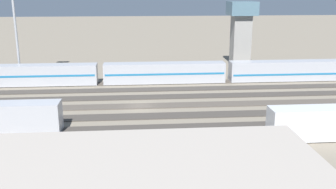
% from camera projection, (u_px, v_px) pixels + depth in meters
% --- Properties ---
extents(ground_plane, '(400.00, 400.00, 0.00)m').
position_uv_depth(ground_plane, '(139.00, 106.00, 59.72)').
color(ground_plane, '#756B5B').
extents(track_bed_0, '(140.00, 2.80, 0.12)m').
position_uv_depth(track_bed_0, '(138.00, 83.00, 74.13)').
color(track_bed_0, '#4C443D').
rests_on(track_bed_0, ground_plane).
extents(track_bed_1, '(140.00, 2.80, 0.12)m').
position_uv_depth(track_bed_1, '(139.00, 90.00, 69.32)').
color(track_bed_1, '#3D3833').
rests_on(track_bed_1, ground_plane).
extents(track_bed_2, '(140.00, 2.80, 0.12)m').
position_uv_depth(track_bed_2, '(139.00, 97.00, 64.51)').
color(track_bed_2, '#3D3833').
rests_on(track_bed_2, ground_plane).
extents(track_bed_3, '(140.00, 2.80, 0.12)m').
position_uv_depth(track_bed_3, '(139.00, 106.00, 59.71)').
color(track_bed_3, '#4C443D').
rests_on(track_bed_3, ground_plane).
extents(track_bed_4, '(140.00, 2.80, 0.12)m').
position_uv_depth(track_bed_4, '(140.00, 116.00, 54.90)').
color(track_bed_4, '#3D3833').
rests_on(track_bed_4, ground_plane).
extents(track_bed_5, '(140.00, 2.80, 0.12)m').
position_uv_depth(track_bed_5, '(140.00, 129.00, 50.10)').
color(track_bed_5, '#3D3833').
rests_on(track_bed_5, ground_plane).
extents(track_bed_6, '(140.00, 2.80, 0.12)m').
position_uv_depth(track_bed_6, '(141.00, 144.00, 45.29)').
color(track_bed_6, '#3D3833').
rests_on(track_bed_6, ground_plane).
extents(train_on_track_0, '(95.60, 3.06, 3.80)m').
position_uv_depth(train_on_track_0, '(227.00, 72.00, 74.97)').
color(train_on_track_0, '#A8AAB2').
rests_on(train_on_track_0, ground_plane).
extents(control_tower, '(6.00, 6.00, 14.75)m').
position_uv_depth(control_tower, '(241.00, 29.00, 87.62)').
color(control_tower, gray).
rests_on(control_tower, ground_plane).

